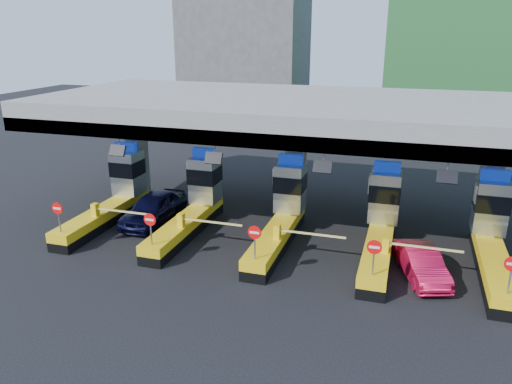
% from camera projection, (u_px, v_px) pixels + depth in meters
% --- Properties ---
extents(ground, '(120.00, 120.00, 0.00)m').
position_uv_depth(ground, '(281.00, 239.00, 26.13)').
color(ground, black).
rests_on(ground, ground).
extents(toll_canopy, '(28.00, 12.09, 7.00)m').
position_uv_depth(toll_canopy, '(296.00, 114.00, 26.81)').
color(toll_canopy, slate).
rests_on(toll_canopy, ground).
extents(toll_lane_far_left, '(4.43, 8.00, 4.16)m').
position_uv_depth(toll_lane_far_left, '(115.00, 194.00, 28.78)').
color(toll_lane_far_left, black).
rests_on(toll_lane_far_left, ground).
extents(toll_lane_left, '(4.43, 8.00, 4.16)m').
position_uv_depth(toll_lane_left, '(195.00, 203.00, 27.36)').
color(toll_lane_left, black).
rests_on(toll_lane_left, ground).
extents(toll_lane_center, '(4.43, 8.00, 4.16)m').
position_uv_depth(toll_lane_center, '(283.00, 212.00, 25.94)').
color(toll_lane_center, black).
rests_on(toll_lane_center, ground).
extents(toll_lane_right, '(4.43, 8.00, 4.16)m').
position_uv_depth(toll_lane_right, '(381.00, 223.00, 24.52)').
color(toll_lane_right, black).
rests_on(toll_lane_right, ground).
extents(toll_lane_far_right, '(4.43, 8.00, 4.16)m').
position_uv_depth(toll_lane_far_right, '(492.00, 235.00, 23.10)').
color(toll_lane_far_right, black).
rests_on(toll_lane_far_right, ground).
extents(bg_building_concrete, '(14.00, 10.00, 18.00)m').
position_uv_depth(bg_building_concrete, '(245.00, 41.00, 59.90)').
color(bg_building_concrete, '#4C4C49').
rests_on(bg_building_concrete, ground).
extents(van, '(2.25, 5.15, 1.73)m').
position_uv_depth(van, '(154.00, 208.00, 28.14)').
color(van, black).
rests_on(van, ground).
extents(red_car, '(2.68, 4.39, 1.37)m').
position_uv_depth(red_car, '(421.00, 263.00, 21.93)').
color(red_car, '#AE0D30').
rests_on(red_car, ground).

